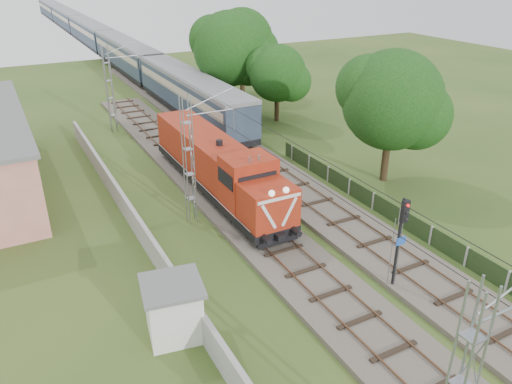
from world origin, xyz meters
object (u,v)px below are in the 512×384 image
coach_rake (90,32)px  signal_post (401,229)px  locomotive (217,165)px  relay_hut (174,309)px

coach_rake → signal_post: signal_post is taller
locomotive → coach_rake: locomotive is taller
coach_rake → relay_hut: coach_rake is taller
relay_hut → locomotive: bearing=58.3°
locomotive → signal_post: 14.45m
coach_rake → signal_post: size_ratio=24.46×
locomotive → coach_rake: size_ratio=0.14×
locomotive → relay_hut: (-7.40, -12.00, -0.89)m
locomotive → coach_rake: 67.29m
signal_post → relay_hut: 11.00m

